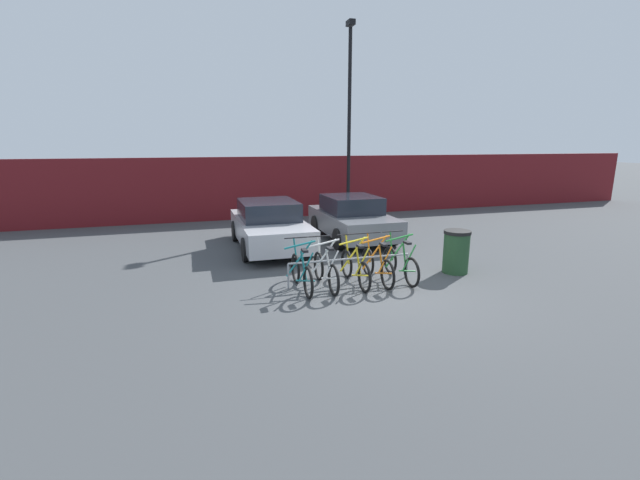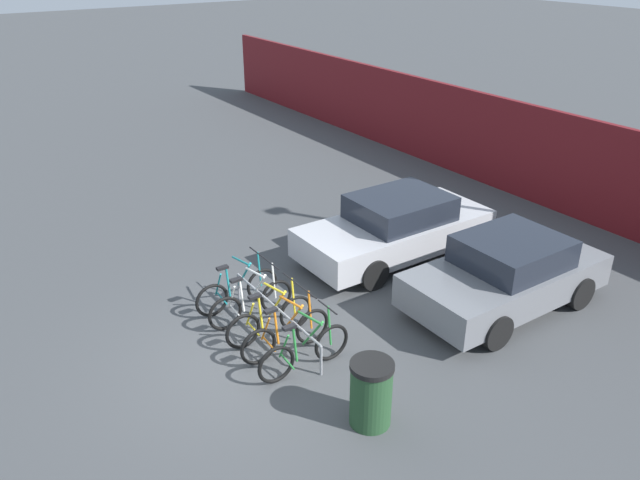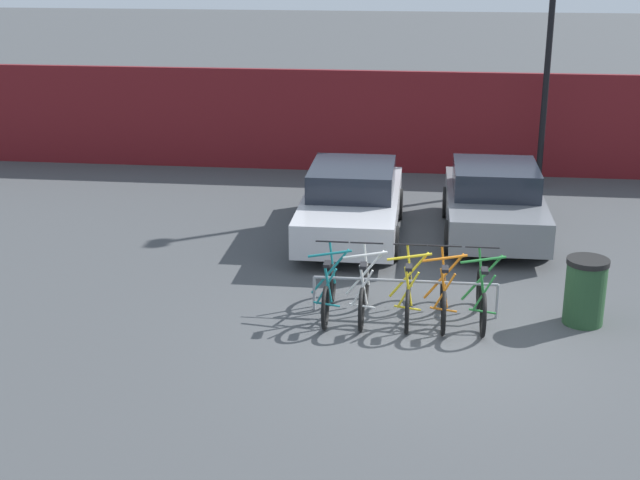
% 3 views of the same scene
% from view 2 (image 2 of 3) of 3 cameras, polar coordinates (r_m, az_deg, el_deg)
% --- Properties ---
extents(ground_plane, '(120.00, 120.00, 0.00)m').
position_cam_2_polar(ground_plane, '(10.67, -6.19, -10.52)').
color(ground_plane, '#424447').
extents(hoarding_wall, '(36.00, 0.16, 2.49)m').
position_cam_2_polar(hoarding_wall, '(16.23, 24.61, 5.29)').
color(hoarding_wall, maroon).
rests_on(hoarding_wall, ground).
extents(bike_rack, '(2.86, 0.04, 0.57)m').
position_cam_2_polar(bike_rack, '(10.93, -4.08, -6.46)').
color(bike_rack, gray).
rests_on(bike_rack, ground).
extents(bicycle_teal, '(0.68, 1.71, 1.05)m').
position_cam_2_polar(bicycle_teal, '(11.80, -7.55, -4.54)').
color(bicycle_teal, black).
rests_on(bicycle_teal, ground).
extents(bicycle_white, '(0.68, 1.71, 1.05)m').
position_cam_2_polar(bicycle_white, '(11.38, -6.30, -5.69)').
color(bicycle_white, black).
rests_on(bicycle_white, ground).
extents(bicycle_yellow, '(0.68, 1.71, 1.05)m').
position_cam_2_polar(bicycle_yellow, '(10.88, -4.59, -7.24)').
color(bicycle_yellow, black).
rests_on(bicycle_yellow, ground).
extents(bicycle_orange, '(0.68, 1.71, 1.05)m').
position_cam_2_polar(bicycle_orange, '(10.49, -3.13, -8.56)').
color(bicycle_orange, black).
rests_on(bicycle_orange, ground).
extents(bicycle_green, '(0.68, 1.71, 1.05)m').
position_cam_2_polar(bicycle_green, '(10.09, -1.41, -10.09)').
color(bicycle_green, black).
rests_on(bicycle_green, ground).
extents(car_silver, '(1.91, 4.33, 1.40)m').
position_cam_2_polar(car_silver, '(13.54, 6.97, 1.17)').
color(car_silver, '#B7B7BC').
rests_on(car_silver, ground).
extents(car_grey, '(1.91, 3.95, 1.40)m').
position_cam_2_polar(car_grey, '(12.11, 16.68, -2.96)').
color(car_grey, slate).
rests_on(car_grey, ground).
extents(trash_bin, '(0.63, 0.63, 1.03)m').
position_cam_2_polar(trash_bin, '(9.08, 4.68, -13.77)').
color(trash_bin, '#234728').
rests_on(trash_bin, ground).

